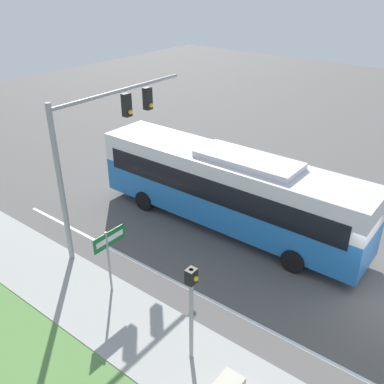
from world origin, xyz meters
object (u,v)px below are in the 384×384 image
at_px(signal_gantry, 101,137).
at_px(pedestrian_signal, 191,301).
at_px(bus, 227,186).
at_px(street_sign, 109,248).

distance_m(signal_gantry, pedestrian_signal, 7.61).
bearing_deg(bus, street_sign, 173.45).
bearing_deg(street_sign, bus, -6.55).
bearing_deg(pedestrian_signal, signal_gantry, 65.96).
xyz_separation_m(pedestrian_signal, street_sign, (0.67, 4.01, -0.39)).
xyz_separation_m(bus, signal_gantry, (-3.79, 3.31, 2.55)).
bearing_deg(signal_gantry, street_sign, -131.12).
bearing_deg(bus, pedestrian_signal, -153.84).
distance_m(signal_gantry, street_sign, 4.39).
xyz_separation_m(signal_gantry, pedestrian_signal, (-2.95, -6.62, -2.31)).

